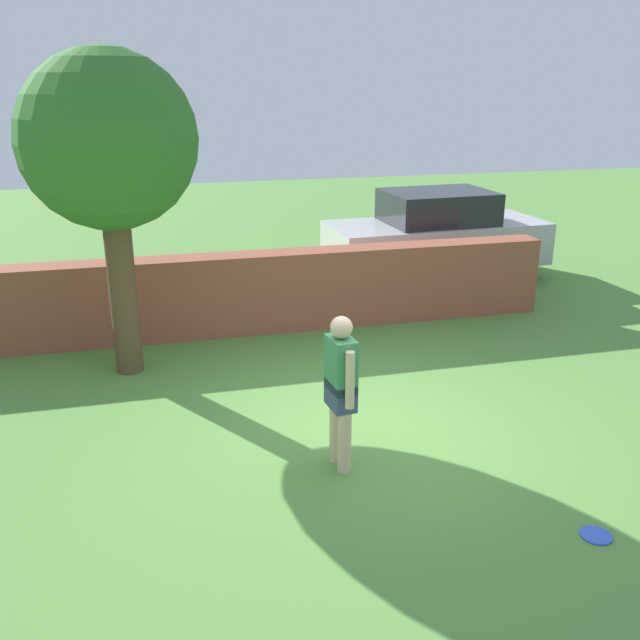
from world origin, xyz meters
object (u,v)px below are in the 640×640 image
at_px(person, 341,386).
at_px(car, 436,235).
at_px(frisbee_blue, 596,535).
at_px(tree, 109,144).

relative_size(person, car, 0.38).
bearing_deg(frisbee_blue, tree, 129.70).
xyz_separation_m(tree, car, (5.83, 3.27, -2.14)).
distance_m(person, frisbee_blue, 2.65).
xyz_separation_m(tree, frisbee_blue, (3.95, -4.76, -2.99)).
bearing_deg(frisbee_blue, person, 137.61).
height_order(car, frisbee_blue, car).
relative_size(tree, frisbee_blue, 15.37).
distance_m(tree, frisbee_blue, 6.87).
relative_size(car, frisbee_blue, 15.87).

